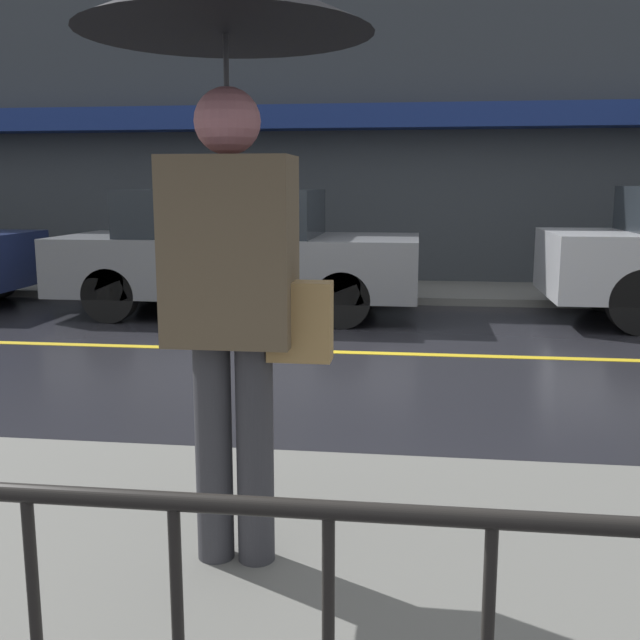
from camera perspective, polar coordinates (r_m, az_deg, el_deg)
The scene contains 7 objects.
ground_plane at distance 7.19m, azimuth 2.64°, elevation -2.51°, with size 80.00×80.00×0.00m, color black.
sidewalk_near at distance 2.97m, azimuth -5.14°, elevation -20.76°, with size 28.00×2.99×0.10m.
sidewalk_far at distance 11.05m, azimuth 4.36°, elevation 2.21°, with size 28.00×1.88×0.10m.
lane_marking at distance 7.18m, azimuth 2.65°, elevation -2.48°, with size 25.20×0.12×0.01m.
building_storefront at distance 12.13m, azimuth 4.87°, elevation 18.34°, with size 28.00×0.85×6.70m.
pedestrian at distance 2.83m, azimuth -6.98°, elevation 15.52°, with size 1.07×1.07×2.25m.
car_grey at distance 9.36m, azimuth -6.43°, elevation 5.20°, with size 4.40×1.81×1.53m.
Camera 1 is at (0.57, -6.99, 1.58)m, focal length 42.00 mm.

